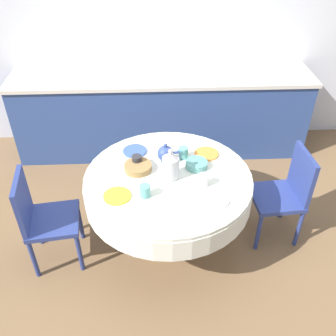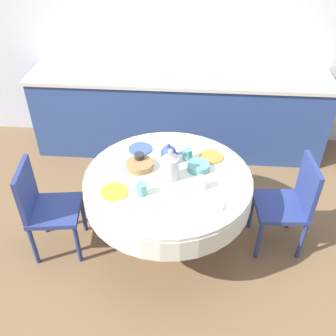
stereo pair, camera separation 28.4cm
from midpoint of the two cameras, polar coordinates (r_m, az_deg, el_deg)
The scene contains 18 objects.
ground_plane at distance 3.39m, azimuth 2.44°, elevation -11.11°, with size 12.00×12.00×0.00m, color brown.
wall_back at distance 4.27m, azimuth 4.12°, elevation 20.32°, with size 7.00×0.05×2.60m.
kitchen_counter at distance 4.29m, azimuth 3.53°, elevation 8.23°, with size 3.24×0.64×0.92m.
dining_table at distance 2.96m, azimuth 2.74°, elevation -3.24°, with size 1.31×1.31×0.73m.
chair_left at distance 3.25m, azimuth 20.55°, elevation -4.85°, with size 0.43×0.43×0.85m.
chair_right at distance 3.13m, azimuth -15.89°, elevation -5.59°, with size 0.45×0.45×0.85m.
plate_near_left at distance 2.74m, azimuth -5.29°, elevation -3.71°, with size 0.20×0.20×0.01m, color yellow.
cup_near_left at distance 2.69m, azimuth -1.08°, elevation -3.33°, with size 0.08×0.08×0.09m, color #5BA39E.
plate_near_right at distance 2.67m, azimuth 9.52°, elevation -5.50°, with size 0.20×0.20×0.01m, color white.
cup_near_right at distance 2.77m, azimuth 8.06°, elevation -2.36°, with size 0.08×0.08×0.09m, color white.
plate_far_left at distance 3.18m, azimuth -1.71°, elevation 2.85°, with size 0.20×0.20×0.01m, color #3856AD.
cup_far_left at distance 2.99m, azimuth -1.67°, elevation 1.32°, with size 0.08×0.08×0.09m, color #28282D.
plate_far_right at distance 3.12m, azimuth 9.19°, elevation 1.63°, with size 0.20×0.20×0.01m, color orange.
cup_far_right at distance 3.06m, azimuth 5.62°, elevation 2.06°, with size 0.08×0.08×0.09m, color #5BA39E.
coffee_carafe at distance 2.81m, azimuth 3.26°, elevation 0.21°, with size 0.13×0.13×0.26m.
teapot at distance 3.00m, azimuth 2.82°, elevation 2.11°, with size 0.18×0.13×0.17m.
bread_basket at distance 2.96m, azimuth -1.61°, elevation 0.37°, with size 0.22×0.22×0.05m, color olive.
fruit_bowl at distance 2.96m, azimuth 7.38°, elevation 0.13°, with size 0.18×0.18×0.05m, color #569993.
Camera 2 is at (0.18, -2.26, 2.52)m, focal length 40.00 mm.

